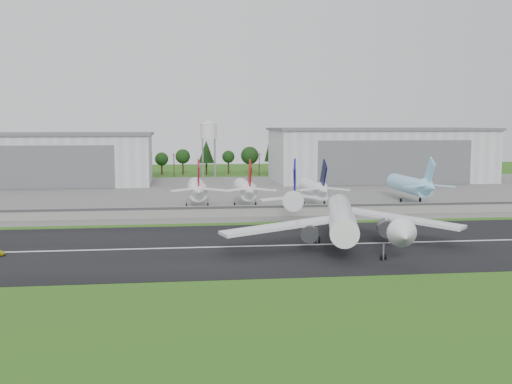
{
  "coord_description": "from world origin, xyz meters",
  "views": [
    {
      "loc": [
        -22.03,
        -129.93,
        27.47
      ],
      "look_at": [
        -0.2,
        40.0,
        9.0
      ],
      "focal_mm": 45.0,
      "sensor_mm": 36.0,
      "label": 1
    }
  ],
  "objects": [
    {
      "name": "blast_fence",
      "position": [
        0.0,
        54.99,
        1.81
      ],
      "size": [
        240.0,
        0.61,
        3.5
      ],
      "color": "gray",
      "rests_on": "ground"
    },
    {
      "name": "utility_poles",
      "position": [
        0.0,
        200.0,
        0.0
      ],
      "size": [
        230.0,
        3.0,
        12.0
      ],
      "primitive_type": null,
      "color": "black",
      "rests_on": "ground"
    },
    {
      "name": "parked_jet_red_a",
      "position": [
        -14.7,
        76.56,
        6.19
      ],
      "size": [
        7.36,
        31.29,
        16.7
      ],
      "color": "white",
      "rests_on": "ground"
    },
    {
      "name": "hangar_east",
      "position": [
        75.0,
        164.92,
        12.63
      ],
      "size": [
        102.0,
        47.0,
        25.2
      ],
      "color": "silver",
      "rests_on": "ground"
    },
    {
      "name": "parked_jet_navy",
      "position": [
        24.23,
        76.5,
        5.86
      ],
      "size": [
        7.36,
        31.29,
        16.34
      ],
      "color": "white",
      "rests_on": "ground"
    },
    {
      "name": "water_tower",
      "position": [
        -5.0,
        185.0,
        24.55
      ],
      "size": [
        8.4,
        8.4,
        29.4
      ],
      "color": "#99999E",
      "rests_on": "ground"
    },
    {
      "name": "runway",
      "position": [
        0.0,
        10.0,
        0.05
      ],
      "size": [
        320.0,
        60.0,
        0.1
      ],
      "primitive_type": "cube",
      "color": "black",
      "rests_on": "ground"
    },
    {
      "name": "treeline",
      "position": [
        0.0,
        215.0,
        0.0
      ],
      "size": [
        320.0,
        16.0,
        22.0
      ],
      "primitive_type": null,
      "color": "black",
      "rests_on": "ground"
    },
    {
      "name": "apron",
      "position": [
        0.0,
        120.0,
        0.05
      ],
      "size": [
        320.0,
        150.0,
        0.1
      ],
      "primitive_type": "cube",
      "color": "slate",
      "rests_on": "ground"
    },
    {
      "name": "parked_jet_skyblue",
      "position": [
        59.64,
        81.57,
        6.15
      ],
      "size": [
        7.36,
        37.29,
        16.71
      ],
      "color": "#93DDFF",
      "rests_on": "ground"
    },
    {
      "name": "parked_jet_red_b",
      "position": [
        1.07,
        76.53,
        6.0
      ],
      "size": [
        7.36,
        31.29,
        16.5
      ],
      "color": "white",
      "rests_on": "ground"
    },
    {
      "name": "ground",
      "position": [
        0.0,
        0.0,
        0.0
      ],
      "size": [
        600.0,
        600.0,
        0.0
      ],
      "primitive_type": "plane",
      "color": "#285514",
      "rests_on": "ground"
    },
    {
      "name": "main_airliner",
      "position": [
        15.54,
        9.57,
        4.89
      ],
      "size": [
        55.78,
        58.74,
        18.17
      ],
      "rotation": [
        0.0,
        0.0,
        2.91
      ],
      "color": "white",
      "rests_on": "runway"
    },
    {
      "name": "hangar_west",
      "position": [
        -80.0,
        164.92,
        11.63
      ],
      "size": [
        97.0,
        44.0,
        23.2
      ],
      "color": "silver",
      "rests_on": "ground"
    },
    {
      "name": "runway_centerline",
      "position": [
        0.0,
        10.0,
        0.11
      ],
      "size": [
        220.0,
        1.0,
        0.02
      ],
      "primitive_type": "cube",
      "color": "white",
      "rests_on": "runway"
    }
  ]
}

